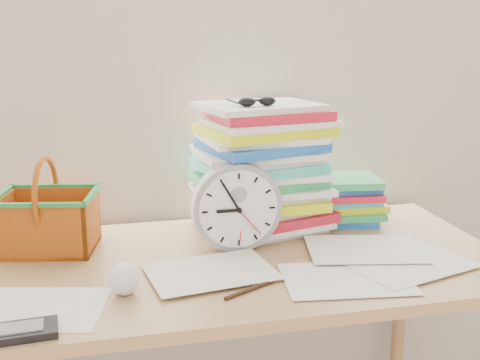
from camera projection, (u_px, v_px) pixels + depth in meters
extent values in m
cube|color=silver|center=(205.00, 20.00, 1.78)|extent=(4.00, 0.04, 2.70)
cube|color=beige|center=(207.00, 38.00, 1.78)|extent=(2.40, 0.01, 2.50)
cube|color=#A57E4D|center=(235.00, 264.00, 1.56)|extent=(1.40, 0.70, 0.03)
cylinder|color=#A57E4D|center=(399.00, 316.00, 2.08)|extent=(0.04, 0.04, 0.72)
cylinder|color=gray|center=(237.00, 207.00, 1.59)|extent=(0.24, 0.05, 0.24)
sphere|color=white|center=(124.00, 279.00, 1.34)|extent=(0.07, 0.07, 0.07)
cylinder|color=black|center=(249.00, 290.00, 1.36)|extent=(0.13, 0.07, 0.01)
cube|color=black|center=(15.00, 333.00, 1.16)|extent=(0.17, 0.09, 0.02)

